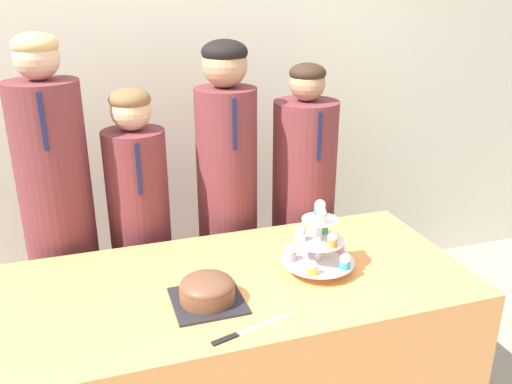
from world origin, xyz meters
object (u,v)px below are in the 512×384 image
object	(u,v)px
cupcake_stand	(318,243)
cake_knife	(240,334)
student_2	(228,215)
student_3	(303,220)
student_0	(62,235)
round_cake	(207,290)
student_1	(142,246)

from	to	relation	value
cupcake_stand	cake_knife	bearing A→B (deg)	-143.22
cupcake_stand	student_2	bearing A→B (deg)	106.07
student_3	cupcake_stand	bearing A→B (deg)	-108.34
cake_knife	student_3	distance (m)	1.11
cupcake_stand	student_2	world-z (taller)	student_2
student_0	cake_knife	bearing A→B (deg)	-59.96
round_cake	student_3	world-z (taller)	student_3
round_cake	cake_knife	xyz separation A→B (m)	(0.05, -0.21, -0.05)
student_0	student_2	world-z (taller)	student_0
round_cake	student_2	xyz separation A→B (m)	(0.27, 0.71, -0.05)
student_1	student_2	size ratio (longest dim) A/B	0.88
round_cake	student_2	world-z (taller)	student_2
student_0	round_cake	bearing A→B (deg)	-56.01
cupcake_stand	student_3	bearing A→B (deg)	71.66
student_0	student_3	distance (m)	1.14
cake_knife	student_1	bearing A→B (deg)	85.91
cupcake_stand	student_2	xyz separation A→B (m)	(-0.18, 0.63, -0.12)
round_cake	cupcake_stand	size ratio (longest dim) A/B	0.87
round_cake	student_3	xyz separation A→B (m)	(0.66, 0.71, -0.13)
cake_knife	student_2	bearing A→B (deg)	60.79
cupcake_stand	student_3	size ratio (longest dim) A/B	0.19
cupcake_stand	student_0	world-z (taller)	student_0
cupcake_stand	student_0	distance (m)	1.13
round_cake	student_2	distance (m)	0.76
cake_knife	student_3	xyz separation A→B (m)	(0.60, 0.92, -0.09)
round_cake	student_2	bearing A→B (deg)	69.32
round_cake	cake_knife	bearing A→B (deg)	-75.85
student_0	student_1	distance (m)	0.36
student_1	student_0	bearing A→B (deg)	180.00
round_cake	cake_knife	distance (m)	0.22
cupcake_stand	student_3	xyz separation A→B (m)	(0.21, 0.63, -0.20)
student_1	cupcake_stand	bearing A→B (deg)	-46.63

